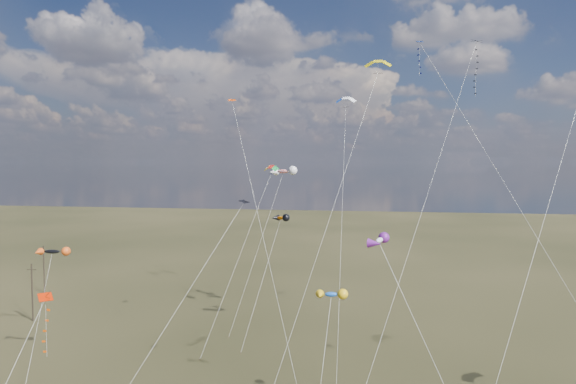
% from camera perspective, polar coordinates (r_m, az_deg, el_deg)
% --- Properties ---
extents(utility_pole_near, '(1.40, 0.20, 8.00)m').
position_cam_1_polar(utility_pole_near, '(80.59, -26.55, -9.89)').
color(utility_pole_near, black).
rests_on(utility_pole_near, ground).
extents(utility_pole_far, '(1.40, 0.20, 8.00)m').
position_cam_1_polar(utility_pole_far, '(96.29, -25.49, -7.74)').
color(utility_pole_far, black).
rests_on(utility_pole_far, ground).
extents(diamond_black_high, '(14.92, 29.43, 36.78)m').
position_cam_1_polar(diamond_black_high, '(65.14, 19.61, 11.34)').
color(diamond_black_high, black).
rests_on(diamond_black_high, ground).
extents(diamond_navy_tall, '(16.88, 26.83, 37.21)m').
position_cam_1_polar(diamond_navy_tall, '(65.14, 15.97, 11.76)').
color(diamond_navy_tall, '#102050').
rests_on(diamond_navy_tall, ground).
extents(diamond_black_mid, '(9.68, 13.23, 18.42)m').
position_cam_1_polar(diamond_black_mid, '(47.02, -9.20, -7.88)').
color(diamond_black_mid, black).
rests_on(diamond_black_mid, ground).
extents(diamond_red_low, '(3.03, 8.00, 12.60)m').
position_cam_1_polar(diamond_red_low, '(41.78, -25.61, -13.86)').
color(diamond_red_low, '#C11D01').
rests_on(diamond_red_low, ground).
extents(diamond_orange_center, '(10.58, 13.35, 29.59)m').
position_cam_1_polar(diamond_orange_center, '(57.41, -4.31, 1.75)').
color(diamond_orange_center, '#E14106').
rests_on(diamond_orange_center, ground).
extents(parafoil_yellow, '(10.98, 15.40, 33.41)m').
position_cam_1_polar(parafoil_yellow, '(56.94, 9.93, 13.98)').
color(parafoil_yellow, '#CAB607').
rests_on(parafoil_yellow, ground).
extents(parafoil_blue_white, '(2.64, 18.75, 30.62)m').
position_cam_1_polar(parafoil_blue_white, '(65.19, 6.43, 10.19)').
color(parafoil_blue_white, '#1A45AA').
rests_on(parafoil_blue_white, ground).
extents(parafoil_tricolor, '(6.45, 15.65, 21.96)m').
position_cam_1_polar(parafoil_tricolor, '(69.49, -1.95, 2.70)').
color(parafoil_tricolor, gold).
rests_on(parafoil_tricolor, ground).
extents(novelty_black_orange, '(3.79, 8.39, 12.81)m').
position_cam_1_polar(novelty_black_orange, '(61.75, -24.76, -6.05)').
color(novelty_black_orange, black).
rests_on(novelty_black_orange, ground).
extents(novelty_orange_black, '(4.29, 11.21, 15.29)m').
position_cam_1_polar(novelty_orange_black, '(67.56, -0.85, -2.94)').
color(novelty_orange_black, '#CD5F00').
rests_on(novelty_orange_black, ground).
extents(novelty_white_purple, '(8.84, 12.49, 16.48)m').
position_cam_1_polar(novelty_white_purple, '(40.29, 10.18, -5.40)').
color(novelty_white_purple, white).
rests_on(novelty_white_purple, ground).
extents(novelty_redwhite_stripe, '(7.17, 11.82, 21.46)m').
position_cam_1_polar(novelty_redwhite_stripe, '(72.64, -0.57, 2.27)').
color(novelty_redwhite_stripe, red).
rests_on(novelty_redwhite_stripe, ground).
extents(novelty_blue_yellow, '(2.02, 7.92, 12.30)m').
position_cam_1_polar(novelty_blue_yellow, '(40.30, 4.81, -11.35)').
color(novelty_blue_yellow, blue).
rests_on(novelty_blue_yellow, ground).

